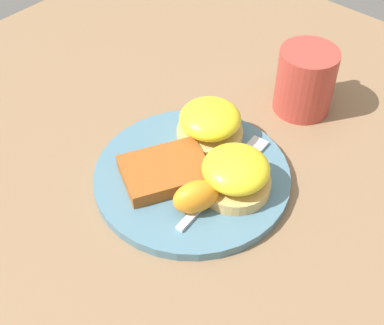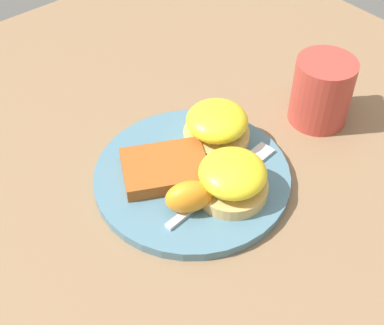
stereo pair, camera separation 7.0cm
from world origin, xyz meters
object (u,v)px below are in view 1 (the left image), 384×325
object	(u,v)px
cup	(306,80)
fork	(229,175)
sandwich_benedict_left	(236,174)
orange_wedge	(196,197)
sandwich_benedict_right	(210,124)
hashbrown_patty	(165,171)

from	to	relation	value
cup	fork	bearing A→B (deg)	-175.19
sandwich_benedict_left	orange_wedge	distance (m)	0.06
sandwich_benedict_right	fork	bearing A→B (deg)	-120.43
sandwich_benedict_left	cup	size ratio (longest dim) A/B	0.78
sandwich_benedict_right	cup	bearing A→B (deg)	-17.31
sandwich_benedict_left	cup	world-z (taller)	cup
fork	cup	world-z (taller)	cup
hashbrown_patty	sandwich_benedict_left	bearing A→B (deg)	-62.37
sandwich_benedict_left	cup	distance (m)	0.22
hashbrown_patty	fork	bearing A→B (deg)	-49.00
hashbrown_patty	orange_wedge	xyz separation A→B (m)	(-0.02, -0.07, 0.01)
sandwich_benedict_right	orange_wedge	size ratio (longest dim) A/B	1.56
sandwich_benedict_right	hashbrown_patty	size ratio (longest dim) A/B	0.84
sandwich_benedict_left	sandwich_benedict_right	world-z (taller)	same
sandwich_benedict_left	fork	size ratio (longest dim) A/B	0.47
hashbrown_patty	cup	size ratio (longest dim) A/B	0.93
sandwich_benedict_right	orange_wedge	xyz separation A→B (m)	(-0.11, -0.07, -0.01)
orange_wedge	cup	bearing A→B (deg)	4.22
sandwich_benedict_left	fork	bearing A→B (deg)	56.50
sandwich_benedict_right	orange_wedge	distance (m)	0.13
fork	hashbrown_patty	bearing A→B (deg)	131.00
orange_wedge	cup	distance (m)	0.27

